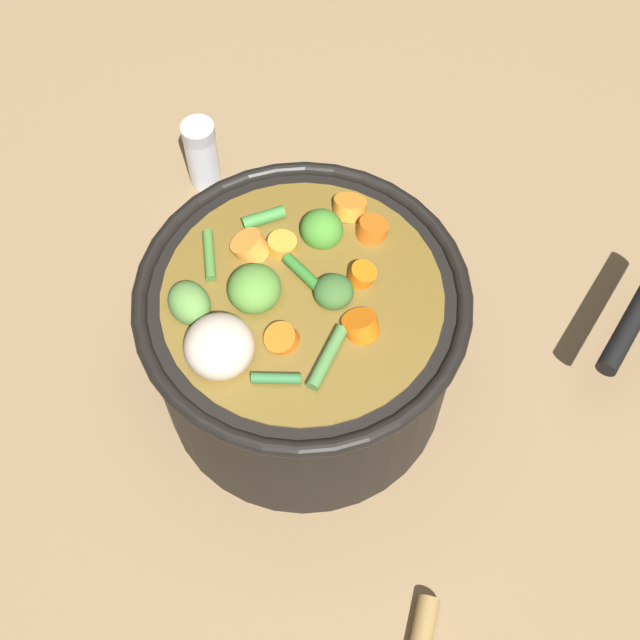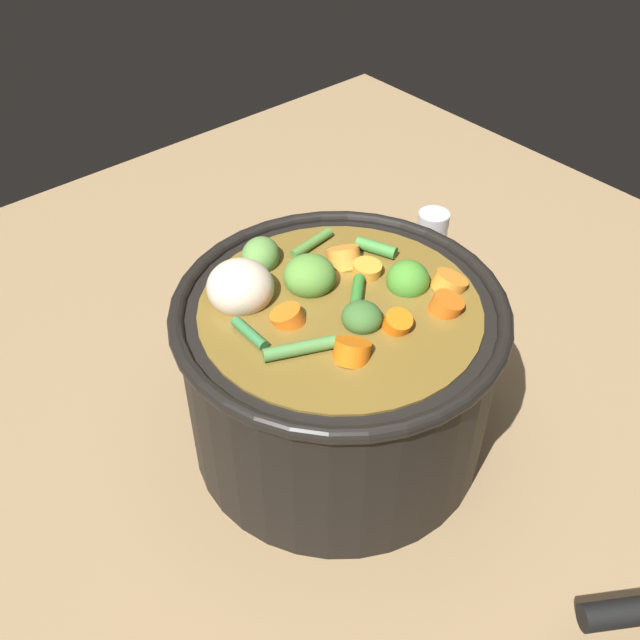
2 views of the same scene
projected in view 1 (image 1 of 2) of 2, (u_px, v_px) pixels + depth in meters
ground_plane at (305, 380)px, 0.77m from camera, size 1.10×1.10×0.00m
cooking_pot at (303, 338)px, 0.70m from camera, size 0.26×0.26×0.18m
salt_shaker at (202, 154)px, 0.85m from camera, size 0.03×0.03×0.08m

